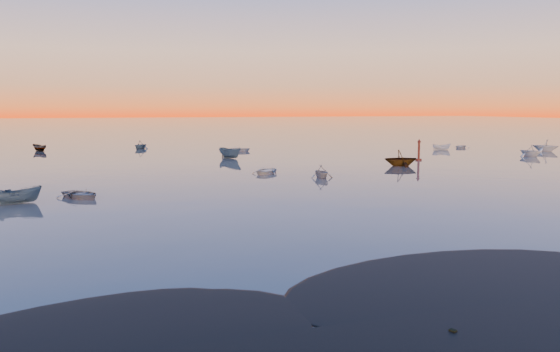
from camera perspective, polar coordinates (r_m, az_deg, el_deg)
name	(u,v)px	position (r m, az deg, el deg)	size (l,w,h in m)	color
ground	(168,142)	(120.16, -11.62, 3.52)	(600.00, 600.00, 0.00)	#675F56
mud_lobes	(466,287)	(24.06, 18.86, -10.92)	(140.00, 6.00, 0.07)	black
moored_fleet	(210,162)	(73.83, -7.29, 1.41)	(124.00, 58.00, 1.20)	white
boat_near_left	(81,198)	(47.48, -20.07, -2.15)	(3.93, 1.64, 0.98)	gray
boat_near_center	(17,203)	(46.60, -25.79, -2.60)	(3.68, 1.56, 1.27)	#365167
boat_near_right	(530,156)	(90.65, 24.68, 1.87)	(3.83, 1.72, 1.34)	white
channel_marker	(419,152)	(78.73, 14.31, 2.49)	(0.87, 0.87, 3.09)	#48170F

